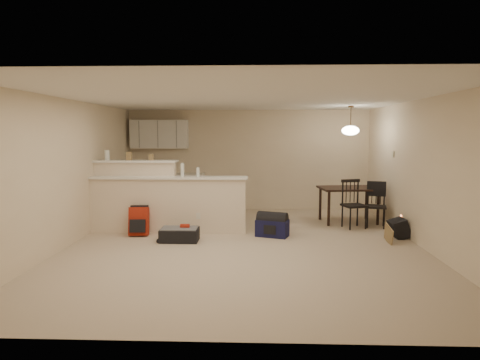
{
  "coord_description": "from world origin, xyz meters",
  "views": [
    {
      "loc": [
        0.2,
        -7.25,
        1.92
      ],
      "look_at": [
        -0.1,
        0.7,
        1.05
      ],
      "focal_mm": 32.0,
      "sensor_mm": 36.0,
      "label": 1
    }
  ],
  "objects_px": {
    "black_daypack": "(399,229)",
    "dining_chair_far": "(376,205)",
    "dining_table": "(349,192)",
    "pendant_lamp": "(350,130)",
    "red_backpack": "(139,221)",
    "suitcase": "(180,235)",
    "navy_duffel": "(272,228)",
    "dining_chair_near": "(354,204)"
  },
  "relations": [
    {
      "from": "navy_duffel",
      "to": "black_daypack",
      "type": "xyz_separation_m",
      "value": [
        2.34,
        0.0,
        0.01
      ]
    },
    {
      "from": "suitcase",
      "to": "black_daypack",
      "type": "bearing_deg",
      "value": 5.75
    },
    {
      "from": "dining_table",
      "to": "suitcase",
      "type": "height_order",
      "value": "dining_table"
    },
    {
      "from": "black_daypack",
      "to": "dining_chair_far",
      "type": "bearing_deg",
      "value": 9.99
    },
    {
      "from": "dining_table",
      "to": "black_daypack",
      "type": "xyz_separation_m",
      "value": [
        0.65,
        -1.35,
        -0.5
      ]
    },
    {
      "from": "red_backpack",
      "to": "navy_duffel",
      "type": "relative_size",
      "value": 0.91
    },
    {
      "from": "dining_chair_near",
      "to": "black_daypack",
      "type": "distance_m",
      "value": 1.07
    },
    {
      "from": "pendant_lamp",
      "to": "dining_chair_near",
      "type": "relative_size",
      "value": 0.63
    },
    {
      "from": "dining_chair_far",
      "to": "navy_duffel",
      "type": "distance_m",
      "value": 2.34
    },
    {
      "from": "dining_table",
      "to": "dining_chair_far",
      "type": "relative_size",
      "value": 1.44
    },
    {
      "from": "pendant_lamp",
      "to": "navy_duffel",
      "type": "xyz_separation_m",
      "value": [
        -1.69,
        -1.35,
        -1.83
      ]
    },
    {
      "from": "suitcase",
      "to": "red_backpack",
      "type": "relative_size",
      "value": 1.27
    },
    {
      "from": "suitcase",
      "to": "black_daypack",
      "type": "relative_size",
      "value": 1.77
    },
    {
      "from": "pendant_lamp",
      "to": "red_backpack",
      "type": "bearing_deg",
      "value": -162.22
    },
    {
      "from": "dining_chair_far",
      "to": "dining_table",
      "type": "bearing_deg",
      "value": 148.53
    },
    {
      "from": "suitcase",
      "to": "navy_duffel",
      "type": "height_order",
      "value": "navy_duffel"
    },
    {
      "from": "red_backpack",
      "to": "pendant_lamp",
      "type": "bearing_deg",
      "value": 13.36
    },
    {
      "from": "red_backpack",
      "to": "navy_duffel",
      "type": "distance_m",
      "value": 2.52
    },
    {
      "from": "suitcase",
      "to": "dining_table",
      "type": "bearing_deg",
      "value": 27.52
    },
    {
      "from": "suitcase",
      "to": "red_backpack",
      "type": "xyz_separation_m",
      "value": [
        -0.84,
        0.42,
        0.15
      ]
    },
    {
      "from": "dining_chair_near",
      "to": "red_backpack",
      "type": "xyz_separation_m",
      "value": [
        -4.2,
        -0.78,
        -0.23
      ]
    },
    {
      "from": "red_backpack",
      "to": "black_daypack",
      "type": "height_order",
      "value": "red_backpack"
    },
    {
      "from": "red_backpack",
      "to": "suitcase",
      "type": "bearing_deg",
      "value": -30.62
    },
    {
      "from": "dining_chair_near",
      "to": "suitcase",
      "type": "xyz_separation_m",
      "value": [
        -3.36,
        -1.2,
        -0.38
      ]
    },
    {
      "from": "pendant_lamp",
      "to": "red_backpack",
      "type": "xyz_separation_m",
      "value": [
        -4.21,
        -1.35,
        -1.72
      ]
    },
    {
      "from": "black_daypack",
      "to": "navy_duffel",
      "type": "bearing_deg",
      "value": 87.78
    },
    {
      "from": "red_backpack",
      "to": "dining_chair_far",
      "type": "bearing_deg",
      "value": 6.21
    },
    {
      "from": "dining_chair_far",
      "to": "suitcase",
      "type": "xyz_separation_m",
      "value": [
        -3.82,
        -1.29,
        -0.34
      ]
    },
    {
      "from": "navy_duffel",
      "to": "dining_chair_near",
      "type": "bearing_deg",
      "value": 43.7
    },
    {
      "from": "dining_chair_far",
      "to": "black_daypack",
      "type": "relative_size",
      "value": 2.4
    },
    {
      "from": "pendant_lamp",
      "to": "navy_duffel",
      "type": "relative_size",
      "value": 1.06
    },
    {
      "from": "dining_table",
      "to": "pendant_lamp",
      "type": "distance_m",
      "value": 1.32
    },
    {
      "from": "navy_duffel",
      "to": "red_backpack",
      "type": "bearing_deg",
      "value": -161.21
    },
    {
      "from": "dining_table",
      "to": "dining_chair_far",
      "type": "distance_m",
      "value": 0.69
    },
    {
      "from": "navy_duffel",
      "to": "suitcase",
      "type": "bearing_deg",
      "value": -147.27
    },
    {
      "from": "pendant_lamp",
      "to": "dining_chair_near",
      "type": "distance_m",
      "value": 1.6
    },
    {
      "from": "dining_table",
      "to": "navy_duffel",
      "type": "height_order",
      "value": "dining_table"
    },
    {
      "from": "pendant_lamp",
      "to": "black_daypack",
      "type": "height_order",
      "value": "pendant_lamp"
    },
    {
      "from": "dining_table",
      "to": "dining_chair_near",
      "type": "height_order",
      "value": "dining_chair_near"
    },
    {
      "from": "dining_chair_near",
      "to": "suitcase",
      "type": "bearing_deg",
      "value": -177.32
    },
    {
      "from": "suitcase",
      "to": "black_daypack",
      "type": "xyz_separation_m",
      "value": [
        4.01,
        0.42,
        0.05
      ]
    },
    {
      "from": "dining_chair_far",
      "to": "suitcase",
      "type": "relative_size",
      "value": 1.35
    }
  ]
}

